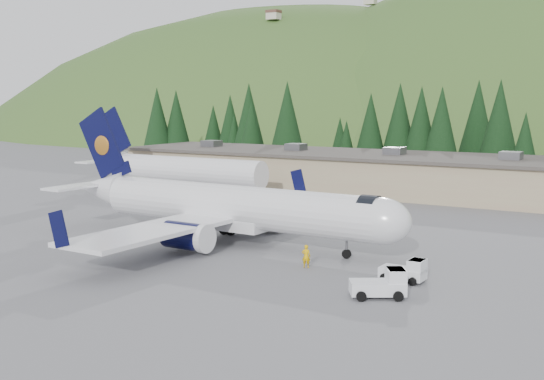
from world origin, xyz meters
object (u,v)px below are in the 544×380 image
at_px(baggage_tug_b, 407,271).
at_px(ramp_worker, 306,256).
at_px(terminal_building, 359,171).
at_px(baggage_tug_a, 383,285).
at_px(second_airliner, 172,169).
at_px(airliner, 227,207).

relative_size(baggage_tug_b, ramp_worker, 1.77).
bearing_deg(baggage_tug_b, terminal_building, 118.46).
relative_size(baggage_tug_a, ramp_worker, 2.21).
bearing_deg(terminal_building, ramp_worker, -71.50).
relative_size(second_airliner, baggage_tug_a, 7.16).
bearing_deg(ramp_worker, baggage_tug_b, 164.36).
height_order(baggage_tug_b, terminal_building, terminal_building).
distance_m(terminal_building, ramp_worker, 44.90).
height_order(airliner, baggage_tug_b, airliner).
relative_size(airliner, terminal_building, 0.50).
bearing_deg(ramp_worker, baggage_tug_a, 134.67).
height_order(second_airliner, baggage_tug_b, second_airliner).
distance_m(airliner, ramp_worker, 11.45).
bearing_deg(terminal_building, second_airliner, -141.22).
distance_m(airliner, second_airliner, 32.46).
xyz_separation_m(baggage_tug_b, terminal_building, (-21.99, 42.45, 1.90)).
relative_size(second_airliner, ramp_worker, 15.82).
bearing_deg(second_airliner, baggage_tug_b, -32.26).
xyz_separation_m(airliner, baggage_tug_a, (17.99, -8.86, -2.29)).
distance_m(second_airliner, baggage_tug_a, 52.07).
bearing_deg(baggage_tug_b, baggage_tug_a, -89.16).
xyz_separation_m(baggage_tug_a, baggage_tug_b, (0.02, 4.38, -0.10)).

